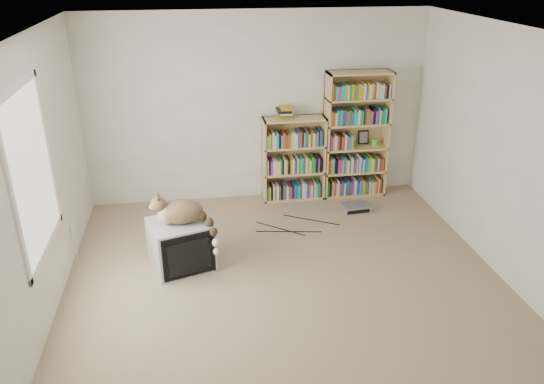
{
  "coord_description": "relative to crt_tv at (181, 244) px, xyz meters",
  "views": [
    {
      "loc": [
        -0.86,
        -4.27,
        3.09
      ],
      "look_at": [
        -0.04,
        1.0,
        0.71
      ],
      "focal_mm": 35.0,
      "sensor_mm": 36.0,
      "label": 1
    }
  ],
  "objects": [
    {
      "name": "floor",
      "position": [
        1.06,
        -0.78,
        -0.27
      ],
      "size": [
        4.5,
        5.0,
        0.01
      ],
      "primitive_type": "cube",
      "color": "#9B8669",
      "rests_on": "ground"
    },
    {
      "name": "wall_back",
      "position": [
        1.06,
        1.72,
        0.98
      ],
      "size": [
        4.5,
        0.02,
        2.5
      ],
      "primitive_type": "cube",
      "color": "white",
      "rests_on": "floor"
    },
    {
      "name": "wall_left",
      "position": [
        -1.19,
        -0.78,
        0.98
      ],
      "size": [
        0.02,
        5.0,
        2.5
      ],
      "primitive_type": "cube",
      "color": "white",
      "rests_on": "floor"
    },
    {
      "name": "wall_right",
      "position": [
        3.31,
        -0.78,
        0.98
      ],
      "size": [
        0.02,
        5.0,
        2.5
      ],
      "primitive_type": "cube",
      "color": "white",
      "rests_on": "floor"
    },
    {
      "name": "ceiling",
      "position": [
        1.06,
        -0.78,
        2.23
      ],
      "size": [
        4.5,
        5.0,
        0.02
      ],
      "primitive_type": "cube",
      "color": "white",
      "rests_on": "wall_back"
    },
    {
      "name": "window",
      "position": [
        -1.18,
        -0.58,
        1.13
      ],
      "size": [
        0.02,
        1.22,
        1.52
      ],
      "primitive_type": "cube",
      "color": "white",
      "rests_on": "wall_left"
    },
    {
      "name": "crt_tv",
      "position": [
        0.0,
        0.0,
        0.0
      ],
      "size": [
        0.75,
        0.71,
        0.54
      ],
      "rotation": [
        0.0,
        0.0,
        0.3
      ],
      "color": "#ACACAE",
      "rests_on": "floor"
    },
    {
      "name": "cat",
      "position": [
        0.08,
        -0.06,
        0.36
      ],
      "size": [
        0.69,
        0.5,
        0.55
      ],
      "rotation": [
        0.0,
        0.0,
        0.05
      ],
      "color": "#3B2518",
      "rests_on": "crt_tv"
    },
    {
      "name": "bookcase_tall",
      "position": [
        2.39,
        1.58,
        0.56
      ],
      "size": [
        0.86,
        0.3,
        1.72
      ],
      "color": "tan",
      "rests_on": "floor"
    },
    {
      "name": "bookcase_short",
      "position": [
        1.53,
        1.58,
        0.26
      ],
      "size": [
        0.83,
        0.3,
        1.14
      ],
      "color": "tan",
      "rests_on": "floor"
    },
    {
      "name": "book_stack",
      "position": [
        1.41,
        1.6,
        0.95
      ],
      "size": [
        0.21,
        0.27,
        0.14
      ],
      "primitive_type": "cube",
      "color": "red",
      "rests_on": "bookcase_short"
    },
    {
      "name": "green_mug",
      "position": [
        2.66,
        1.56,
        0.49
      ],
      "size": [
        0.09,
        0.09,
        0.1
      ],
      "primitive_type": "cylinder",
      "color": "#53B433",
      "rests_on": "bookcase_tall"
    },
    {
      "name": "framed_print",
      "position": [
        2.53,
        1.66,
        0.53
      ],
      "size": [
        0.14,
        0.05,
        0.19
      ],
      "primitive_type": "cube",
      "rotation": [
        -0.17,
        0.0,
        0.0
      ],
      "color": "black",
      "rests_on": "bookcase_tall"
    },
    {
      "name": "dvd_player",
      "position": [
        2.28,
        1.02,
        -0.22
      ],
      "size": [
        0.38,
        0.29,
        0.08
      ],
      "primitive_type": "cube",
      "rotation": [
        0.0,
        0.0,
        0.09
      ],
      "color": "#A2A2A7",
      "rests_on": "floor"
    },
    {
      "name": "wall_outlet",
      "position": [
        -1.18,
        0.34,
        0.05
      ],
      "size": [
        0.01,
        0.08,
        0.13
      ],
      "primitive_type": "cube",
      "color": "silver",
      "rests_on": "wall_left"
    },
    {
      "name": "floor_cables",
      "position": [
        1.14,
        0.71,
        -0.26
      ],
      "size": [
        1.2,
        0.7,
        0.01
      ],
      "primitive_type": null,
      "color": "black",
      "rests_on": "floor"
    }
  ]
}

